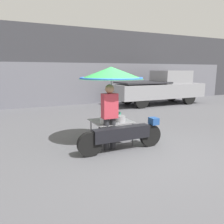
% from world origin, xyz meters
% --- Properties ---
extents(ground_plane, '(36.00, 36.00, 0.00)m').
position_xyz_m(ground_plane, '(0.00, 0.00, 0.00)').
color(ground_plane, '#56565B').
extents(shopfront_building, '(28.00, 2.06, 4.38)m').
position_xyz_m(shopfront_building, '(0.00, 9.05, 2.17)').
color(shopfront_building, '#38383D').
rests_on(shopfront_building, ground).
extents(vendor_motorcycle_cart, '(2.27, 1.69, 2.07)m').
position_xyz_m(vendor_motorcycle_cart, '(-0.45, 0.80, 1.55)').
color(vendor_motorcycle_cart, black).
rests_on(vendor_motorcycle_cart, ground).
extents(vendor_person, '(0.38, 0.22, 1.65)m').
position_xyz_m(vendor_person, '(-0.69, 0.48, 0.93)').
color(vendor_person, '#2D2D33').
rests_on(vendor_person, ground).
extents(pickup_truck, '(5.47, 1.86, 1.96)m').
position_xyz_m(pickup_truck, '(5.12, 6.14, 0.97)').
color(pickup_truck, black).
rests_on(pickup_truck, ground).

